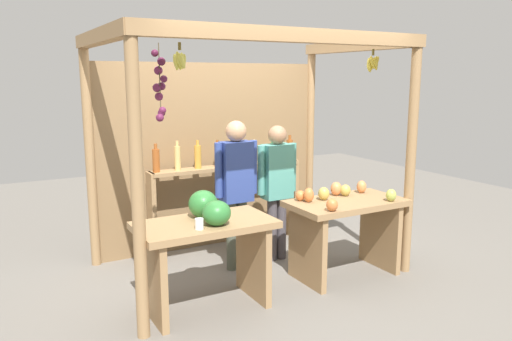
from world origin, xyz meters
name	(u,v)px	position (x,y,z in m)	size (l,w,h in m)	color
ground_plane	(248,267)	(0.00, 0.00, 0.00)	(12.00, 12.00, 0.00)	slate
market_stall	(230,134)	(-0.01, 0.41, 1.40)	(2.93, 1.88, 2.41)	#99754C
fruit_counter_left	(206,239)	(-0.76, -0.66, 0.63)	(1.18, 0.64, 1.04)	#99754C
fruit_counter_right	(345,220)	(0.77, -0.65, 0.59)	(1.18, 0.65, 0.93)	#99754C
bottle_shelf_unit	(227,182)	(0.08, 0.66, 0.81)	(1.88, 0.22, 1.33)	#99754C
vendor_man	(236,182)	(-0.12, 0.03, 0.94)	(0.48, 0.21, 1.58)	#495042
vendor_woman	(277,181)	(0.40, 0.07, 0.89)	(0.48, 0.20, 1.50)	#443F44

